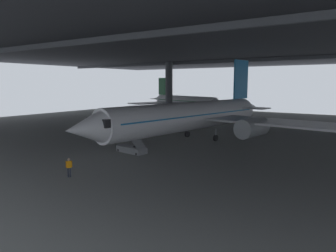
# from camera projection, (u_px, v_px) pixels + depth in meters

# --- Properties ---
(ground_plane) EXTENTS (110.00, 110.00, 0.00)m
(ground_plane) POSITION_uv_depth(u_px,v_px,m) (186.00, 141.00, 45.25)
(ground_plane) COLOR slate
(hangar_structure) EXTENTS (121.00, 99.00, 14.88)m
(hangar_structure) POSITION_uv_depth(u_px,v_px,m) (227.00, 48.00, 54.75)
(hangar_structure) COLOR #4C4F54
(hangar_structure) RESTS_ON ground_plane
(airplane_main) EXTENTS (38.03, 39.04, 12.12)m
(airplane_main) POSITION_uv_depth(u_px,v_px,m) (192.00, 116.00, 44.86)
(airplane_main) COLOR white
(airplane_main) RESTS_ON ground_plane
(boarding_stairs) EXTENTS (4.49, 2.07, 4.80)m
(boarding_stairs) POSITION_uv_depth(u_px,v_px,m) (131.00, 146.00, 37.76)
(boarding_stairs) COLOR slate
(boarding_stairs) RESTS_ON ground_plane
(crew_worker_near_nose) EXTENTS (0.39, 0.45, 1.69)m
(crew_worker_near_nose) POSITION_uv_depth(u_px,v_px,m) (69.00, 166.00, 27.61)
(crew_worker_near_nose) COLOR #232838
(crew_worker_near_nose) RESTS_ON ground_plane
(crew_worker_by_stairs) EXTENTS (0.32, 0.53, 1.55)m
(crew_worker_by_stairs) POSITION_uv_depth(u_px,v_px,m) (137.00, 142.00, 39.55)
(crew_worker_by_stairs) COLOR #232838
(crew_worker_by_stairs) RESTS_ON ground_plane
(airplane_distant) EXTENTS (30.12, 29.91, 9.96)m
(airplane_distant) POSITION_uv_depth(u_px,v_px,m) (184.00, 101.00, 90.46)
(airplane_distant) COLOR white
(airplane_distant) RESTS_ON ground_plane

